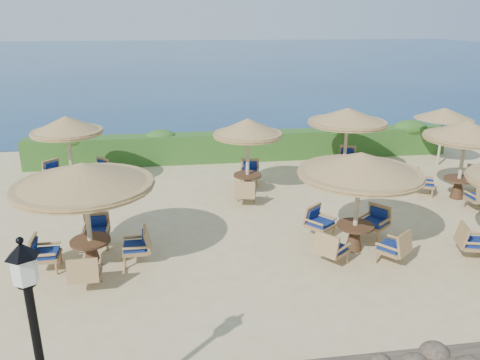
# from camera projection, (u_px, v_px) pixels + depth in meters

# --- Properties ---
(ground) EXTENTS (120.00, 120.00, 0.00)m
(ground) POSITION_uv_depth(u_px,v_px,m) (283.00, 230.00, 13.46)
(ground) COLOR #CBB680
(ground) RESTS_ON ground
(sea) EXTENTS (160.00, 160.00, 0.00)m
(sea) POSITION_uv_depth(u_px,v_px,m) (187.00, 55.00, 78.95)
(sea) COLOR #0C264E
(sea) RESTS_ON ground
(hedge) EXTENTS (18.00, 0.90, 1.20)m
(hedge) POSITION_uv_depth(u_px,v_px,m) (244.00, 146.00, 20.01)
(hedge) COLOR #234C18
(hedge) RESTS_ON ground
(extra_parasol) EXTENTS (2.30, 2.30, 2.41)m
(extra_parasol) POSITION_uv_depth(u_px,v_px,m) (444.00, 114.00, 18.70)
(extra_parasol) COLOR #C4B18A
(extra_parasol) RESTS_ON ground
(cafe_set_0) EXTENTS (3.27, 3.27, 2.65)m
(cafe_set_0) POSITION_uv_depth(u_px,v_px,m) (85.00, 193.00, 10.86)
(cafe_set_0) COLOR #C4B18A
(cafe_set_0) RESTS_ON ground
(cafe_set_1) EXTENTS (3.13, 3.13, 2.65)m
(cafe_set_1) POSITION_uv_depth(u_px,v_px,m) (359.00, 181.00, 11.70)
(cafe_set_1) COLOR #C4B18A
(cafe_set_1) RESTS_ON ground
(cafe_set_3) EXTENTS (2.49, 2.49, 2.65)m
(cafe_set_3) POSITION_uv_depth(u_px,v_px,m) (69.00, 143.00, 16.06)
(cafe_set_3) COLOR #C4B18A
(cafe_set_3) RESTS_ON ground
(cafe_set_4) EXTENTS (2.34, 2.89, 2.65)m
(cafe_set_4) POSITION_uv_depth(u_px,v_px,m) (248.00, 140.00, 15.64)
(cafe_set_4) COLOR #C4B18A
(cafe_set_4) RESTS_ON ground
(cafe_set_5) EXTENTS (2.96, 2.96, 2.65)m
(cafe_set_5) POSITION_uv_depth(u_px,v_px,m) (347.00, 124.00, 17.42)
(cafe_set_5) COLOR #C4B18A
(cafe_set_5) RESTS_ON ground
(cafe_set_6) EXTENTS (2.77, 2.76, 2.65)m
(cafe_set_6) POSITION_uv_depth(u_px,v_px,m) (465.00, 144.00, 15.25)
(cafe_set_6) COLOR #C4B18A
(cafe_set_6) RESTS_ON ground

